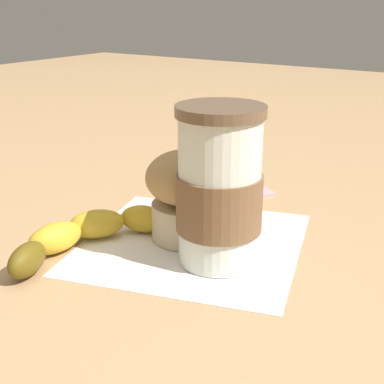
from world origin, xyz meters
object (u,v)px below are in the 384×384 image
at_px(muffin, 186,192).
at_px(banana, 82,233).
at_px(coffee_cup, 219,190).
at_px(sugar_packet, 253,192).

bearing_deg(muffin, banana, 47.21).
xyz_separation_m(coffee_cup, sugar_packet, (0.06, -0.19, -0.07)).
bearing_deg(banana, sugar_packet, -106.42).
height_order(banana, sugar_packet, banana).
bearing_deg(coffee_cup, muffin, -25.03).
bearing_deg(muffin, sugar_packet, -88.80).
relative_size(muffin, banana, 0.52).
distance_m(coffee_cup, muffin, 0.07).
bearing_deg(sugar_packet, banana, 73.58).
xyz_separation_m(muffin, banana, (0.07, 0.08, -0.04)).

